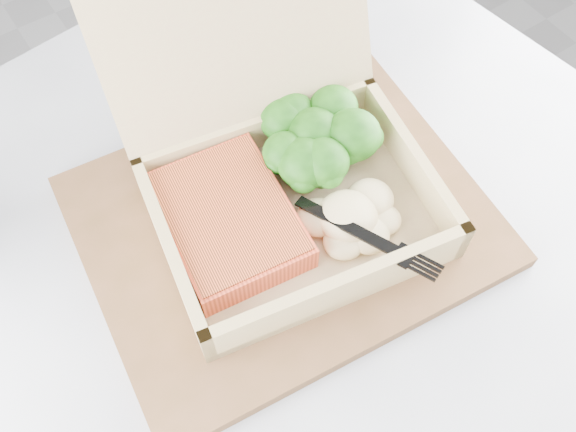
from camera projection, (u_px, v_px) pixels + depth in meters
floor at (290, 260)px, 1.38m from camera, size 4.00×4.00×0.00m
cafe_table at (290, 330)px, 0.74m from camera, size 0.86×0.86×0.72m
serving_tray at (284, 221)px, 0.59m from camera, size 0.38×0.32×0.02m
takeout_container at (276, 150)px, 0.56m from camera, size 0.28×0.30×0.22m
salmon_fillet at (228, 220)px, 0.55m from camera, size 0.12×0.15×0.03m
broccoli_pile at (315, 140)px, 0.59m from camera, size 0.12×0.12×0.04m
mashed_potatoes at (347, 216)px, 0.56m from camera, size 0.09×0.08×0.03m
plastic_fork at (327, 214)px, 0.55m from camera, size 0.06×0.14×0.02m
receipt at (198, 79)px, 0.69m from camera, size 0.10×0.15×0.00m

